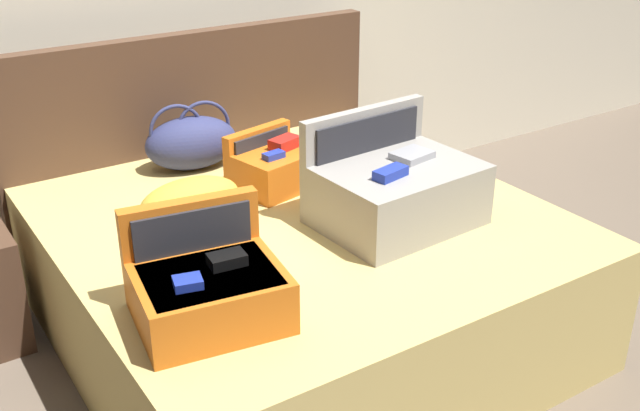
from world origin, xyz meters
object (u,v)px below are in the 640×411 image
Objects in this scene: bed at (302,276)px; pillow_center_head at (190,200)px; hard_case_large at (396,188)px; pillow_near_headboard at (347,130)px; hard_case_small at (276,165)px; hard_case_medium at (208,287)px; duffel_bag at (191,142)px.

pillow_center_head is at bearing 149.97° from bed.
hard_case_large is 1.37× the size of pillow_near_headboard.
hard_case_large reaches higher than pillow_near_headboard.
hard_case_small is 0.44m from pillow_center_head.
pillow_center_head is (-0.64, 0.45, -0.06)m from hard_case_large.
hard_case_medium reaches higher than duffel_bag.
hard_case_large is (0.27, -0.24, 0.41)m from bed.
hard_case_small is 0.44m from duffel_bag.
hard_case_medium reaches higher than pillow_center_head.
pillow_near_headboard is 1.01m from pillow_center_head.
duffel_bag is at bearing 101.62° from bed.
hard_case_medium is (-0.61, -0.45, 0.37)m from bed.
hard_case_small reaches higher than bed.
hard_case_medium is 1.10× the size of pillow_near_headboard.
hard_case_medium is (-0.88, -0.21, -0.03)m from hard_case_large.
pillow_center_head is at bearing 179.48° from hard_case_small.
duffel_bag is 0.53m from pillow_center_head.
hard_case_medium is at bearing -170.19° from hard_case_large.
duffel_bag is (-0.21, 0.38, 0.03)m from hard_case_small.
bed is at bearing -30.03° from pillow_center_head.
hard_case_large is 0.84m from pillow_near_headboard.
hard_case_small is 0.57m from pillow_near_headboard.
bed is 4.10× the size of duffel_bag.
bed is 4.12× the size of pillow_near_headboard.
hard_case_large is 0.90m from hard_case_medium.
hard_case_large is at bearing -40.80° from bed.
hard_case_medium is 0.70m from pillow_center_head.
pillow_near_headboard is at bearing -11.31° from duffel_bag.
hard_case_large is at bearing -35.01° from pillow_center_head.
bed is 0.55m from pillow_center_head.
bed is 0.87m from pillow_near_headboard.
pillow_center_head is (-0.43, -0.09, -0.02)m from hard_case_small.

